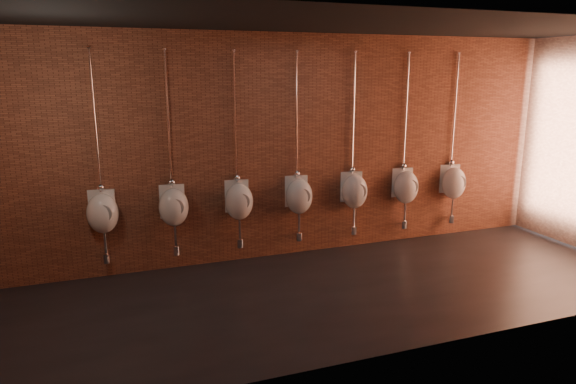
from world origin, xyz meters
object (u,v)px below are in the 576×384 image
Objects in this scene: urinal_0 at (103,212)px; urinal_3 at (299,195)px; urinal_6 at (453,182)px; urinal_5 at (406,186)px; urinal_2 at (239,200)px; urinal_4 at (354,191)px; urinal_1 at (174,206)px.

urinal_3 is at bearing 0.00° from urinal_0.
urinal_6 is at bearing 0.00° from urinal_0.
urinal_3 is 1.00× the size of urinal_5.
urinal_2 is 1.00× the size of urinal_5.
urinal_2 is (1.79, 0.00, 0.00)m from urinal_0.
urinal_0 and urinal_4 have the same top height.
urinal_1 and urinal_2 have the same top height.
urinal_0 is 1.79m from urinal_2.
urinal_6 is at bearing 0.00° from urinal_4.
urinal_0 is 1.00× the size of urinal_4.
urinal_2 is 3.59m from urinal_6.
urinal_3 is at bearing 180.00° from urinal_6.
urinal_6 is at bearing 0.00° from urinal_2.
urinal_3 and urinal_6 have the same top height.
urinal_0 is 3.59m from urinal_4.
urinal_6 is (4.48, 0.00, 0.00)m from urinal_1.
urinal_2 is at bearing 180.00° from urinal_6.
urinal_4 is 0.90m from urinal_5.
urinal_0 is 1.00× the size of urinal_1.
urinal_1 and urinal_3 have the same top height.
urinal_6 is (2.69, 0.00, 0.00)m from urinal_3.
urinal_2 is at bearing 180.00° from urinal_5.
urinal_3 is (0.90, 0.00, 0.00)m from urinal_2.
urinal_0 is at bearing 180.00° from urinal_3.
urinal_5 is (1.79, 0.00, 0.00)m from urinal_3.
urinal_4 is at bearing 0.00° from urinal_3.
urinal_5 is at bearing 0.00° from urinal_2.
urinal_3 is at bearing 180.00° from urinal_4.
urinal_2 is 1.00× the size of urinal_4.
urinal_4 is (2.69, 0.00, 0.00)m from urinal_1.
urinal_4 is (1.79, 0.00, 0.00)m from urinal_2.
urinal_1 is at bearing 180.00° from urinal_3.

